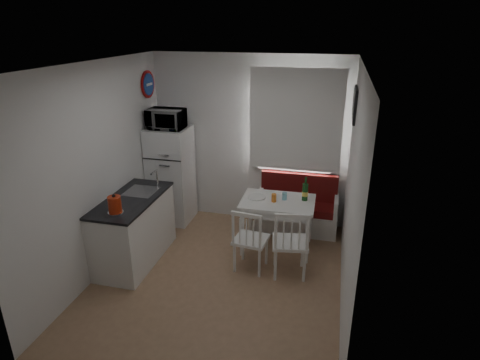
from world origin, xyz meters
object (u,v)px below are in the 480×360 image
(kitchen_counter, at_px, (134,229))
(chair_left, at_px, (249,235))
(chair_right, at_px, (290,237))
(microwave, at_px, (166,119))
(kettle, at_px, (115,205))
(fridge, at_px, (171,175))
(bench, at_px, (297,212))
(dining_table, at_px, (278,206))
(wine_bottle, at_px, (305,189))

(kitchen_counter, distance_m, chair_left, 1.55)
(chair_right, xyz_separation_m, microwave, (-2.03, 1.14, 1.09))
(kitchen_counter, xyz_separation_m, chair_left, (1.55, 0.06, 0.08))
(kitchen_counter, xyz_separation_m, kettle, (0.05, -0.46, 0.57))
(kitchen_counter, height_order, fridge, fridge)
(bench, bearing_deg, dining_table, -108.47)
(wine_bottle, bearing_deg, bench, 104.85)
(fridge, relative_size, kettle, 6.23)
(bench, xyz_separation_m, wine_bottle, (0.14, -0.53, 0.62))
(kitchen_counter, bearing_deg, microwave, 89.06)
(chair_right, xyz_separation_m, wine_bottle, (0.10, 0.77, 0.33))
(kitchen_counter, xyz_separation_m, fridge, (0.02, 1.24, 0.31))
(wine_bottle, bearing_deg, microwave, 170.12)
(chair_left, bearing_deg, wine_bottle, 57.93)
(dining_table, bearing_deg, wine_bottle, 14.99)
(chair_left, relative_size, kettle, 1.91)
(bench, relative_size, chair_left, 2.60)
(chair_left, relative_size, microwave, 0.88)
(kettle, bearing_deg, kitchen_counter, 96.14)
(fridge, xyz_separation_m, kettle, (0.03, -1.70, 0.26))
(chair_left, xyz_separation_m, chair_right, (0.50, -0.01, 0.04))
(chair_left, xyz_separation_m, wine_bottle, (0.60, 0.76, 0.37))
(microwave, bearing_deg, chair_left, -36.51)
(kitchen_counter, relative_size, chair_right, 2.65)
(chair_right, bearing_deg, chair_left, 169.89)
(kitchen_counter, distance_m, dining_table, 1.95)
(kitchen_counter, distance_m, chair_right, 2.05)
(dining_table, distance_m, microwave, 2.10)
(fridge, bearing_deg, kettle, -88.99)
(kitchen_counter, xyz_separation_m, dining_table, (1.80, 0.72, 0.20))
(kitchen_counter, height_order, wine_bottle, kitchen_counter)
(bench, height_order, chair_left, bench)
(bench, relative_size, chair_right, 2.44)
(kitchen_counter, relative_size, microwave, 2.48)
(fridge, bearing_deg, wine_bottle, -11.18)
(bench, distance_m, microwave, 2.42)
(chair_left, bearing_deg, microwave, 149.72)
(kettle, distance_m, wine_bottle, 2.46)
(chair_left, bearing_deg, dining_table, 75.48)
(chair_right, bearing_deg, fridge, 140.24)
(chair_right, height_order, fridge, fridge)
(bench, xyz_separation_m, kettle, (-1.96, -1.81, 0.73))
(fridge, height_order, kettle, fridge)
(kitchen_counter, xyz_separation_m, microwave, (0.02, 1.19, 1.21))
(kitchen_counter, relative_size, bench, 1.08)
(kitchen_counter, xyz_separation_m, chair_right, (2.05, 0.06, 0.12))
(fridge, relative_size, microwave, 2.86)
(chair_right, xyz_separation_m, fridge, (-2.03, 1.19, 0.19))
(chair_left, height_order, kettle, kettle)
(dining_table, bearing_deg, microwave, 164.22)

